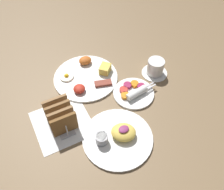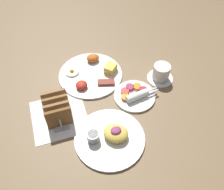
# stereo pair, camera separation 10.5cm
# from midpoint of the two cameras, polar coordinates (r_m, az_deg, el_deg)

# --- Properties ---
(ground_plane) EXTENTS (3.00, 3.00, 0.00)m
(ground_plane) POSITION_cam_midpoint_polar(r_m,az_deg,el_deg) (1.05, -4.50, -3.51)
(ground_plane) COLOR brown
(napkin_flat) EXTENTS (0.22, 0.22, 0.00)m
(napkin_flat) POSITION_cam_midpoint_polar(r_m,az_deg,el_deg) (1.04, -14.18, -6.42)
(napkin_flat) COLOR white
(napkin_flat) RESTS_ON ground_plane
(plate_breakfast) EXTENTS (0.29, 0.29, 0.05)m
(plate_breakfast) POSITION_cam_midpoint_polar(r_m,az_deg,el_deg) (1.17, -8.29, 4.17)
(plate_breakfast) COLOR white
(plate_breakfast) RESTS_ON ground_plane
(plate_condiments) EXTENTS (0.19, 0.18, 0.04)m
(plate_condiments) POSITION_cam_midpoint_polar(r_m,az_deg,el_deg) (1.09, 2.25, 0.43)
(plate_condiments) COLOR white
(plate_condiments) RESTS_ON ground_plane
(plate_foreground) EXTENTS (0.27, 0.27, 0.06)m
(plate_foreground) POSITION_cam_midpoint_polar(r_m,az_deg,el_deg) (0.96, -1.84, -9.69)
(plate_foreground) COLOR white
(plate_foreground) RESTS_ON ground_plane
(toast_rack) EXTENTS (0.10, 0.15, 0.10)m
(toast_rack) POSITION_cam_midpoint_polar(r_m,az_deg,el_deg) (0.99, -14.72, -4.83)
(toast_rack) COLOR #B7B7BC
(toast_rack) RESTS_ON ground_plane
(coffee_cup) EXTENTS (0.12, 0.12, 0.08)m
(coffee_cup) POSITION_cam_midpoint_polar(r_m,az_deg,el_deg) (1.17, 7.34, 6.05)
(coffee_cup) COLOR white
(coffee_cup) RESTS_ON ground_plane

